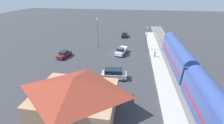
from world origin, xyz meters
name	(u,v)px	position (x,y,z in m)	size (l,w,h in m)	color
ground_plane	(120,53)	(0.00, 0.00, 0.00)	(200.00, 200.00, 0.00)	#38383D
railway_track	(171,56)	(-14.00, 0.00, 0.09)	(4.80, 70.00, 0.30)	slate
platform	(156,55)	(-10.00, 0.00, 0.15)	(3.20, 46.00, 0.30)	#B7B2A8
passenger_train	(192,75)	(-14.00, 14.01, 2.86)	(2.93, 39.93, 4.98)	#33478C
station_building	(75,94)	(4.00, 22.00, 2.91)	(12.09, 8.98, 5.60)	tan
pedestrian_on_platform	(155,53)	(-9.42, 1.69, 1.28)	(0.36, 0.36, 1.71)	#23284C
suv_silver	(114,74)	(-0.22, 13.03, 1.15)	(5.06, 2.74, 2.22)	silver
sedan_maroon	(64,54)	(14.33, 4.93, 0.88)	(2.56, 4.74, 1.74)	maroon
sedan_black	(124,35)	(-0.10, -15.95, 0.88)	(1.97, 4.55, 1.74)	black
pickup_white	(121,51)	(-0.53, 0.48, 1.03)	(3.16, 5.71, 2.14)	white
light_pole_near_platform	(147,36)	(-7.20, -3.04, 4.46)	(0.44, 0.44, 6.98)	#515156
light_pole_lot_center	(98,31)	(6.88, -2.99, 5.46)	(0.44, 0.44, 8.82)	#515156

